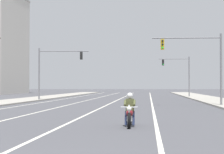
{
  "coord_description": "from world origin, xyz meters",
  "views": [
    {
      "loc": [
        3.48,
        -7.46,
        1.76
      ],
      "look_at": [
        1.07,
        19.34,
        2.34
      ],
      "focal_mm": 65.01,
      "sensor_mm": 36.0,
      "label": 1
    }
  ],
  "objects": [
    {
      "name": "lane_stripe_center",
      "position": [
        -0.26,
        45.0,
        0.0
      ],
      "size": [
        0.16,
        100.0,
        0.01
      ],
      "primitive_type": "cube",
      "color": "beige",
      "rests_on": "ground"
    },
    {
      "name": "lane_stripe_left",
      "position": [
        -3.82,
        45.0,
        0.0
      ],
      "size": [
        0.16,
        100.0,
        0.01
      ],
      "primitive_type": "cube",
      "color": "beige",
      "rests_on": "ground"
    },
    {
      "name": "lane_stripe_right",
      "position": [
        3.82,
        45.0,
        0.0
      ],
      "size": [
        0.16,
        100.0,
        0.01
      ],
      "primitive_type": "cube",
      "color": "beige",
      "rests_on": "ground"
    },
    {
      "name": "lane_stripe_far_left",
      "position": [
        -7.6,
        45.0,
        0.0
      ],
      "size": [
        0.16,
        100.0,
        0.01
      ],
      "primitive_type": "cube",
      "color": "beige",
      "rests_on": "ground"
    },
    {
      "name": "sidewalk_kerb_right",
      "position": [
        11.17,
        40.0,
        0.07
      ],
      "size": [
        4.4,
        110.0,
        0.14
      ],
      "primitive_type": "cube",
      "color": "#9E998E",
      "rests_on": "ground"
    },
    {
      "name": "sidewalk_kerb_left",
      "position": [
        -11.17,
        40.0,
        0.07
      ],
      "size": [
        4.4,
        110.0,
        0.14
      ],
      "primitive_type": "cube",
      "color": "#9E998E",
      "rests_on": "ground"
    },
    {
      "name": "motorcycle_with_rider",
      "position": [
        2.68,
        9.97,
        0.59
      ],
      "size": [
        0.7,
        2.19,
        1.46
      ],
      "color": "black",
      "rests_on": "ground"
    },
    {
      "name": "traffic_signal_near_right",
      "position": [
        7.91,
        27.54,
        4.16
      ],
      "size": [
        5.92,
        0.51,
        6.2
      ],
      "color": "slate",
      "rests_on": "ground"
    },
    {
      "name": "traffic_signal_near_left",
      "position": [
        -7.68,
        39.68,
        4.16
      ],
      "size": [
        5.99,
        0.62,
        6.2
      ],
      "color": "slate",
      "rests_on": "ground"
    },
    {
      "name": "traffic_signal_mid_right",
      "position": [
        8.32,
        54.85,
        4.09
      ],
      "size": [
        4.74,
        0.57,
        6.2
      ],
      "color": "slate",
      "rests_on": "ground"
    }
  ]
}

